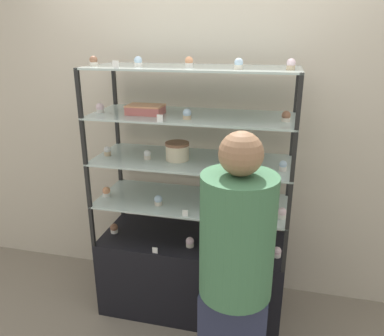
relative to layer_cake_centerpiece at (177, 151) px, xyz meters
name	(u,v)px	position (x,y,z in m)	size (l,w,h in m)	color
ground_plane	(192,305)	(0.09, 0.03, -1.25)	(20.00, 20.00, 0.00)	gray
back_wall	(205,129)	(0.09, 0.44, 0.05)	(8.00, 0.05, 2.60)	beige
display_base	(192,273)	(0.09, 0.03, -0.95)	(1.31, 0.53, 0.59)	black
display_riser_lower	(192,203)	(0.09, 0.03, -0.38)	(1.31, 0.53, 0.30)	black
display_riser_middle	(192,162)	(0.09, 0.03, -0.08)	(1.31, 0.53, 0.30)	black
display_riser_upper	(192,118)	(0.09, 0.03, 0.22)	(1.31, 0.53, 0.30)	black
display_riser_top	(192,69)	(0.09, 0.03, 0.52)	(1.31, 0.53, 0.30)	black
layer_cake_centerpiece	(177,151)	(0.00, 0.00, 0.00)	(0.16, 0.16, 0.12)	beige
sheet_cake_frosted	(145,109)	(-0.21, -0.01, 0.27)	(0.23, 0.15, 0.06)	#C66660
cupcake_0	(114,228)	(-0.49, -0.02, -0.63)	(0.06, 0.06, 0.07)	white
cupcake_1	(190,242)	(0.10, -0.08, -0.63)	(0.06, 0.06, 0.07)	beige
cupcake_2	(277,252)	(0.69, -0.06, -0.63)	(0.06, 0.06, 0.07)	white
price_tag_0	(155,250)	(-0.10, -0.22, -0.64)	(0.04, 0.00, 0.04)	white
cupcake_3	(107,192)	(-0.51, -0.04, -0.33)	(0.05, 0.05, 0.07)	white
cupcake_4	(158,200)	(-0.11, -0.09, -0.33)	(0.05, 0.05, 0.07)	beige
cupcake_5	(215,207)	(0.28, -0.10, -0.33)	(0.05, 0.05, 0.07)	white
cupcake_6	(282,213)	(0.70, -0.09, -0.33)	(0.05, 0.05, 0.07)	white
price_tag_1	(185,213)	(0.11, -0.22, -0.34)	(0.04, 0.00, 0.04)	white
cupcake_7	(107,151)	(-0.49, -0.02, -0.03)	(0.05, 0.05, 0.07)	#CCB28C
cupcake_8	(147,155)	(-0.20, -0.04, -0.03)	(0.05, 0.05, 0.07)	beige
cupcake_9	(234,160)	(0.38, -0.01, -0.03)	(0.05, 0.05, 0.07)	white
cupcake_10	(283,166)	(0.68, -0.06, -0.03)	(0.05, 0.05, 0.07)	white
price_tag_2	(248,174)	(0.49, -0.22, -0.04)	(0.04, 0.00, 0.04)	white
cupcake_11	(100,108)	(-0.51, -0.04, 0.27)	(0.05, 0.05, 0.06)	white
cupcake_12	(186,114)	(0.09, -0.10, 0.27)	(0.05, 0.05, 0.06)	#CCB28C
cupcake_13	(286,116)	(0.68, -0.03, 0.27)	(0.05, 0.05, 0.06)	beige
price_tag_3	(160,118)	(-0.04, -0.22, 0.26)	(0.04, 0.00, 0.04)	white
cupcake_14	(94,61)	(-0.50, -0.09, 0.57)	(0.05, 0.05, 0.06)	beige
cupcake_15	(138,62)	(-0.22, -0.07, 0.57)	(0.05, 0.05, 0.06)	white
cupcake_16	(189,62)	(0.09, -0.02, 0.57)	(0.05, 0.05, 0.06)	white
cupcake_17	(239,64)	(0.39, -0.11, 0.57)	(0.05, 0.05, 0.06)	beige
cupcake_18	(291,64)	(0.68, -0.08, 0.57)	(0.05, 0.05, 0.06)	#CCB28C
price_tag_4	(116,65)	(-0.30, -0.22, 0.56)	(0.04, 0.00, 0.04)	white
customer_figure	(236,273)	(0.49, -0.67, -0.41)	(0.37, 0.37, 1.57)	#282D47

